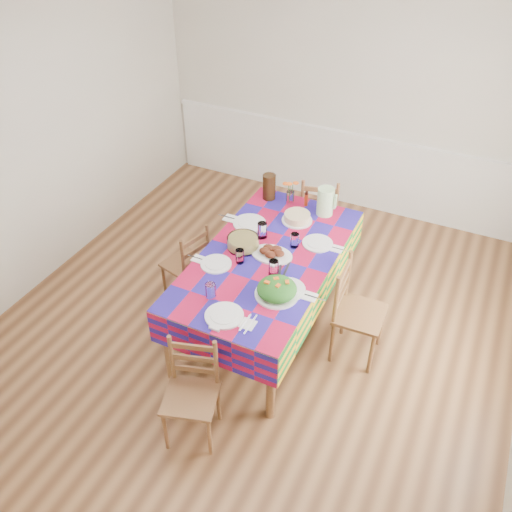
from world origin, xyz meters
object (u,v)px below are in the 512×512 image
(tea_pitcher, at_px, (269,187))
(chair_right, at_px, (355,312))
(dining_table, at_px, (268,264))
(chair_near, at_px, (192,393))
(chair_far, at_px, (319,214))
(green_pitcher, at_px, (325,201))
(chair_left, at_px, (188,265))
(meat_platter, at_px, (272,253))

(tea_pitcher, bearing_deg, chair_right, -35.74)
(dining_table, bearing_deg, chair_near, -90.51)
(tea_pitcher, relative_size, chair_near, 0.30)
(chair_near, distance_m, chair_far, 2.55)
(green_pitcher, xyz_separation_m, chair_near, (-0.22, -2.10, -0.50))
(green_pitcher, bearing_deg, chair_near, -96.00)
(chair_near, height_order, chair_right, chair_right)
(green_pitcher, xyz_separation_m, tea_pitcher, (-0.58, 0.03, -0.01))
(chair_left, bearing_deg, chair_near, 47.15)
(chair_far, height_order, chair_right, chair_right)
(meat_platter, bearing_deg, chair_near, -91.72)
(dining_table, bearing_deg, meat_platter, 39.48)
(chair_near, distance_m, chair_right, 1.51)
(green_pitcher, relative_size, chair_far, 0.30)
(meat_platter, bearing_deg, dining_table, -140.52)
(dining_table, relative_size, tea_pitcher, 7.93)
(dining_table, bearing_deg, tea_pitcher, 113.88)
(chair_far, bearing_deg, meat_platter, 75.65)
(dining_table, distance_m, meat_platter, 0.12)
(dining_table, bearing_deg, chair_far, 89.51)
(tea_pitcher, bearing_deg, meat_platter, -63.97)
(chair_left, distance_m, chair_right, 1.62)
(chair_near, bearing_deg, chair_far, 72.89)
(chair_far, bearing_deg, dining_table, 74.39)
(tea_pitcher, height_order, chair_near, tea_pitcher)
(chair_far, bearing_deg, chair_near, 74.39)
(meat_platter, relative_size, chair_left, 0.43)
(chair_near, bearing_deg, meat_platter, 71.67)
(meat_platter, bearing_deg, green_pitcher, 77.18)
(green_pitcher, height_order, chair_right, green_pitcher)
(chair_near, height_order, chair_far, chair_far)
(dining_table, xyz_separation_m, chair_right, (0.81, -0.00, -0.24))
(green_pitcher, relative_size, chair_near, 0.31)
(chair_near, bearing_deg, chair_right, 40.74)
(chair_left, bearing_deg, chair_far, 162.24)
(chair_near, height_order, chair_left, chair_near)
(green_pitcher, bearing_deg, tea_pitcher, 177.32)
(meat_platter, xyz_separation_m, chair_left, (-0.84, -0.03, -0.40))
(tea_pitcher, relative_size, chair_right, 0.27)
(dining_table, distance_m, chair_right, 0.84)
(green_pitcher, xyz_separation_m, chair_far, (-0.20, 0.45, -0.47))
(green_pitcher, bearing_deg, dining_table, -104.30)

